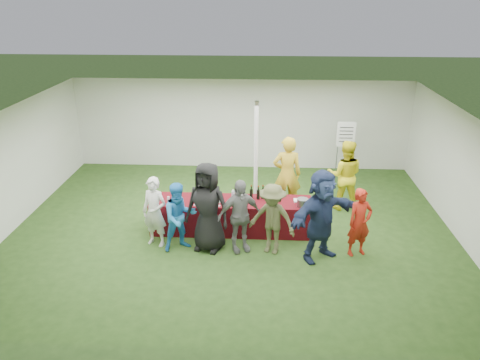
# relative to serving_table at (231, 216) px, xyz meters

# --- Properties ---
(ground) EXTENTS (60.00, 60.00, 0.00)m
(ground) POSITION_rel_serving_table_xyz_m (0.02, 0.16, -0.38)
(ground) COLOR #284719
(ground) RESTS_ON ground
(tent) EXTENTS (10.00, 10.00, 10.00)m
(tent) POSITION_rel_serving_table_xyz_m (0.52, 1.36, 0.98)
(tent) COLOR white
(tent) RESTS_ON ground
(serving_table) EXTENTS (3.60, 0.80, 0.75)m
(serving_table) POSITION_rel_serving_table_xyz_m (0.00, 0.00, 0.00)
(serving_table) COLOR #540A10
(serving_table) RESTS_ON ground
(wine_bottles) EXTENTS (0.83, 0.14, 0.32)m
(wine_bottles) POSITION_rel_serving_table_xyz_m (0.69, 0.14, 0.50)
(wine_bottles) COLOR black
(wine_bottles) RESTS_ON serving_table
(wine_glasses) EXTENTS (1.18, 0.13, 0.16)m
(wine_glasses) POSITION_rel_serving_table_xyz_m (-0.88, -0.28, 0.49)
(wine_glasses) COLOR silver
(wine_glasses) RESTS_ON serving_table
(water_bottle) EXTENTS (0.07, 0.07, 0.23)m
(water_bottle) POSITION_rel_serving_table_xyz_m (0.04, 0.08, 0.48)
(water_bottle) COLOR silver
(water_bottle) RESTS_ON serving_table
(bar_towel) EXTENTS (0.25, 0.18, 0.03)m
(bar_towel) POSITION_rel_serving_table_xyz_m (1.52, 0.05, 0.39)
(bar_towel) COLOR white
(bar_towel) RESTS_ON serving_table
(dump_bucket) EXTENTS (0.24, 0.24, 0.18)m
(dump_bucket) POSITION_rel_serving_table_xyz_m (1.57, -0.22, 0.46)
(dump_bucket) COLOR slate
(dump_bucket) RESTS_ON serving_table
(wine_list_sign) EXTENTS (0.50, 0.03, 1.80)m
(wine_list_sign) POSITION_rel_serving_table_xyz_m (2.94, 2.95, 0.94)
(wine_list_sign) COLOR slate
(wine_list_sign) RESTS_ON ground
(staff_pourer) EXTENTS (0.73, 0.51, 1.92)m
(staff_pourer) POSITION_rel_serving_table_xyz_m (1.28, 1.11, 0.58)
(staff_pourer) COLOR gold
(staff_pourer) RESTS_ON ground
(staff_back) EXTENTS (0.93, 0.77, 1.78)m
(staff_back) POSITION_rel_serving_table_xyz_m (2.70, 1.33, 0.51)
(staff_back) COLOR yellow
(staff_back) RESTS_ON ground
(customer_0) EXTENTS (0.65, 0.53, 1.54)m
(customer_0) POSITION_rel_serving_table_xyz_m (-1.57, -0.70, 0.40)
(customer_0) COLOR silver
(customer_0) RESTS_ON ground
(customer_1) EXTENTS (0.90, 0.84, 1.49)m
(customer_1) POSITION_rel_serving_table_xyz_m (-1.01, -0.86, 0.37)
(customer_1) COLOR #237BC6
(customer_1) RESTS_ON ground
(customer_2) EXTENTS (1.08, 0.85, 1.93)m
(customer_2) POSITION_rel_serving_table_xyz_m (-0.42, -0.81, 0.59)
(customer_2) COLOR black
(customer_2) RESTS_ON ground
(customer_3) EXTENTS (1.01, 0.74, 1.60)m
(customer_3) POSITION_rel_serving_table_xyz_m (0.23, -0.85, 0.42)
(customer_3) COLOR slate
(customer_3) RESTS_ON ground
(customer_4) EXTENTS (1.13, 0.88, 1.53)m
(customer_4) POSITION_rel_serving_table_xyz_m (0.91, -0.90, 0.39)
(customer_4) COLOR #484A2A
(customer_4) RESTS_ON ground
(customer_5) EXTENTS (1.77, 1.51, 1.92)m
(customer_5) POSITION_rel_serving_table_xyz_m (1.88, -1.06, 0.58)
(customer_5) COLOR #1C2847
(customer_5) RESTS_ON ground
(customer_6) EXTENTS (0.62, 0.52, 1.46)m
(customer_6) POSITION_rel_serving_table_xyz_m (2.69, -0.87, 0.35)
(customer_6) COLOR #A71E10
(customer_6) RESTS_ON ground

